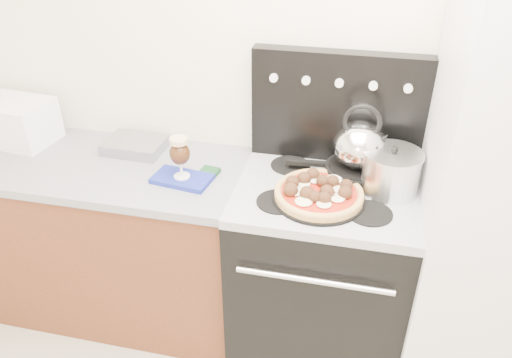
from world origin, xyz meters
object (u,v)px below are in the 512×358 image
(beer_glass, at_px, (180,158))
(stock_pot, at_px, (391,173))
(base_cabinet, at_px, (107,240))
(toaster_oven, at_px, (17,122))
(oven_mitt, at_px, (182,179))
(pizza, at_px, (319,192))
(fridge, at_px, (508,206))
(stove_body, at_px, (319,274))
(skillet, at_px, (356,171))
(tea_kettle, at_px, (360,141))
(pizza_pan, at_px, (319,198))

(beer_glass, distance_m, stock_pot, 0.88)
(base_cabinet, distance_m, stock_pot, 1.47)
(toaster_oven, bearing_deg, oven_mitt, -5.24)
(pizza, bearing_deg, oven_mitt, 175.79)
(fridge, distance_m, beer_glass, 1.33)
(beer_glass, relative_size, pizza, 0.54)
(base_cabinet, height_order, fridge, fridge)
(stove_body, xyz_separation_m, fridge, (0.70, -0.03, 0.51))
(base_cabinet, bearing_deg, skillet, 4.71)
(fridge, xyz_separation_m, stock_pot, (-0.45, 0.07, 0.05))
(oven_mitt, xyz_separation_m, pizza, (0.60, -0.04, 0.05))
(base_cabinet, relative_size, fridge, 0.76)
(tea_kettle, bearing_deg, fridge, -1.46)
(base_cabinet, xyz_separation_m, skillet, (1.22, 0.10, 0.51))
(base_cabinet, distance_m, skillet, 1.33)
(stock_pot, bearing_deg, stove_body, -170.80)
(pizza_pan, relative_size, pizza, 1.05)
(skillet, height_order, stock_pot, stock_pot)
(stove_body, xyz_separation_m, stock_pot, (0.25, 0.04, 0.56))
(stove_body, distance_m, tea_kettle, 0.67)
(oven_mitt, bearing_deg, fridge, 1.08)
(oven_mitt, distance_m, pizza, 0.60)
(stove_body, relative_size, toaster_oven, 2.61)
(fridge, xyz_separation_m, tea_kettle, (-0.59, 0.15, 0.14))
(toaster_oven, bearing_deg, pizza_pan, -2.40)
(fridge, bearing_deg, toaster_oven, 175.88)
(stove_body, relative_size, skillet, 3.21)
(base_cabinet, xyz_separation_m, beer_glass, (0.48, -0.07, 0.59))
(skillet, relative_size, tea_kettle, 1.14)
(toaster_oven, relative_size, stock_pot, 1.45)
(stove_body, relative_size, stock_pot, 3.79)
(toaster_oven, relative_size, pizza_pan, 0.90)
(oven_mitt, bearing_deg, tea_kettle, 13.34)
(beer_glass, bearing_deg, stove_body, 4.56)
(tea_kettle, bearing_deg, pizza_pan, -109.18)
(skillet, bearing_deg, pizza_pan, -122.06)
(toaster_oven, height_order, beer_glass, same)
(oven_mitt, xyz_separation_m, beer_glass, (0.00, 0.00, 0.11))
(toaster_oven, distance_m, beer_glass, 0.94)
(skillet, height_order, tea_kettle, tea_kettle)
(oven_mitt, bearing_deg, skillet, 13.34)
(tea_kettle, bearing_deg, toaster_oven, -167.52)
(pizza, bearing_deg, stove_body, 75.01)
(toaster_oven, bearing_deg, base_cabinet, -7.98)
(oven_mitt, height_order, pizza_pan, pizza_pan)
(base_cabinet, xyz_separation_m, stock_pot, (1.36, 0.02, 0.57))
(stove_body, height_order, beer_glass, beer_glass)
(fridge, distance_m, skillet, 0.61)
(base_cabinet, bearing_deg, stock_pot, 0.66)
(beer_glass, xyz_separation_m, pizza, (0.60, -0.04, -0.06))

